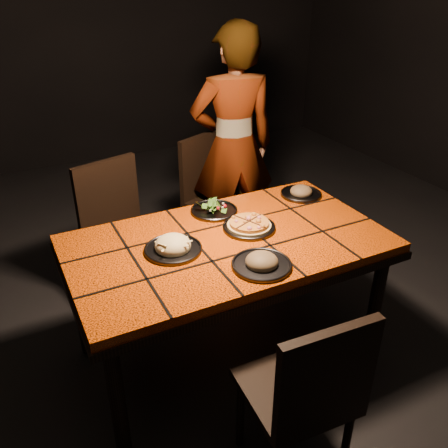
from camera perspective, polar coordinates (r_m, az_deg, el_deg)
name	(u,v)px	position (r m, az deg, el deg)	size (l,w,h in m)	color
room_shell	(228,89)	(2.13, 0.54, 15.88)	(6.04, 7.04, 3.08)	black
dining_table	(228,253)	(2.44, 0.46, -3.47)	(1.62, 0.92, 0.75)	#D74B06
chair_near	(307,392)	(1.97, 10.01, -19.24)	(0.43, 0.43, 0.90)	black
chair_far_left	(119,225)	(3.05, -12.53, -0.15)	(0.52, 0.52, 0.94)	black
chair_far_right	(212,189)	(3.50, -1.50, 4.17)	(0.55, 0.55, 0.92)	black
diner	(233,147)	(3.42, 1.11, 9.28)	(0.62, 0.40, 1.69)	brown
plate_pizza	(249,226)	(2.50, 3.04, -0.21)	(0.31, 0.31, 0.04)	#333338
plate_pasta	(173,246)	(2.31, -6.17, -2.70)	(0.28, 0.28, 0.09)	#333338
plate_salad	(214,208)	(2.66, -1.21, 1.95)	(0.26, 0.26, 0.07)	#333338
plate_mushroom_a	(262,262)	(2.19, 4.56, -4.58)	(0.28, 0.28, 0.09)	#333338
plate_mushroom_b	(301,192)	(2.91, 9.26, 3.82)	(0.25, 0.25, 0.08)	#333338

